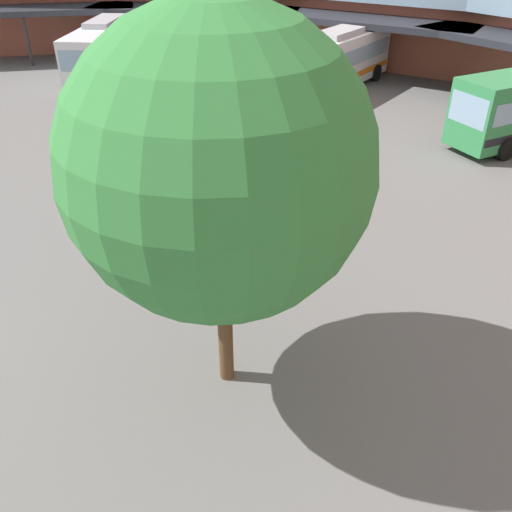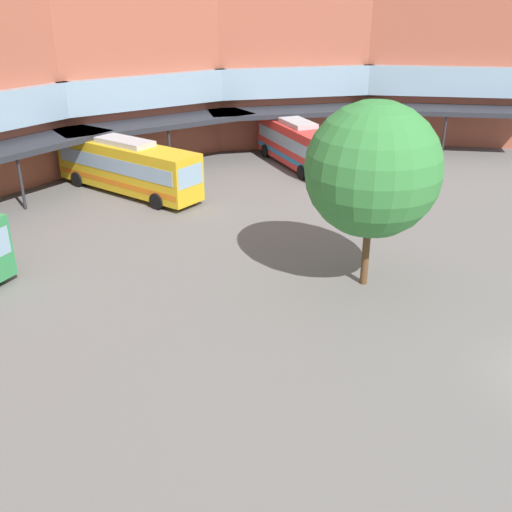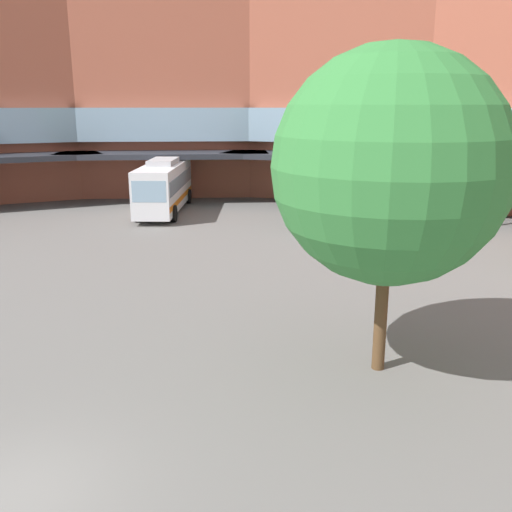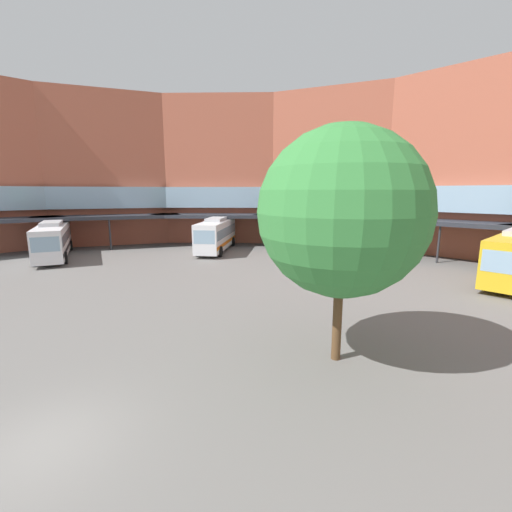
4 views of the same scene
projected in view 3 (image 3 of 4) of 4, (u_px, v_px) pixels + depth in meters
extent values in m
plane|color=slate|center=(12.00, 498.00, 10.93)|extent=(128.39, 128.39, 0.00)
cylinder|color=#2D2D33|center=(504.00, 196.00, 35.12)|extent=(0.20, 0.20, 3.66)
cube|color=#AD5942|center=(342.00, 81.00, 44.68)|extent=(16.75, 8.82, 18.31)
cube|color=#8CADC6|center=(339.00, 124.00, 44.99)|extent=(15.23, 8.76, 2.56)
cube|color=#282B33|center=(329.00, 157.00, 41.50)|extent=(16.38, 6.85, 0.40)
cylinder|color=#2D2D33|center=(324.00, 184.00, 40.51)|extent=(0.20, 0.20, 3.66)
cube|color=#AD5942|center=(166.00, 82.00, 46.28)|extent=(16.70, 13.48, 18.31)
cube|color=#8CADC6|center=(167.00, 123.00, 46.56)|extent=(15.47, 12.84, 2.56)
cube|color=#282B33|center=(163.00, 155.00, 42.90)|extent=(15.64, 11.78, 0.40)
cylinder|color=#2D2D33|center=(162.00, 182.00, 41.84)|extent=(0.20, 0.20, 3.66)
cube|color=#338C4C|center=(350.00, 189.00, 37.55)|extent=(2.51, 10.63, 3.16)
cube|color=#8CADC6|center=(350.00, 183.00, 37.45)|extent=(2.56, 9.99, 1.01)
cube|color=black|center=(350.00, 202.00, 37.78)|extent=(2.54, 10.42, 0.38)
cube|color=#8CADC6|center=(322.00, 194.00, 32.95)|extent=(2.19, 0.12, 1.39)
cube|color=#B2B2B7|center=(351.00, 162.00, 37.09)|extent=(1.75, 3.83, 0.36)
cylinder|color=black|center=(350.00, 221.00, 34.26)|extent=(0.30, 1.10, 1.10)
cylinder|color=black|center=(312.00, 217.00, 35.38)|extent=(0.30, 1.10, 1.10)
cylinder|color=black|center=(382.00, 203.00, 40.44)|extent=(0.30, 1.10, 1.10)
cylinder|color=black|center=(349.00, 200.00, 41.56)|extent=(0.30, 1.10, 1.10)
cube|color=white|center=(164.00, 186.00, 39.54)|extent=(6.80, 10.35, 3.02)
cube|color=#8CADC6|center=(164.00, 181.00, 39.45)|extent=(6.57, 9.82, 0.96)
cube|color=orange|center=(165.00, 198.00, 39.76)|extent=(6.73, 10.18, 0.36)
cube|color=#8CADC6|center=(149.00, 192.00, 34.49)|extent=(1.95, 1.06, 1.33)
cube|color=#B2B2B7|center=(163.00, 162.00, 39.10)|extent=(3.18, 4.09, 0.36)
cylinder|color=black|center=(174.00, 214.00, 36.46)|extent=(0.76, 1.12, 1.10)
cylinder|color=black|center=(137.00, 213.00, 36.50)|extent=(0.76, 1.12, 1.10)
cylinder|color=black|center=(189.00, 196.00, 43.26)|extent=(0.76, 1.12, 1.10)
cylinder|color=black|center=(157.00, 196.00, 43.31)|extent=(0.76, 1.12, 1.10)
cylinder|color=brown|center=(382.00, 302.00, 15.80)|extent=(0.36, 0.36, 4.08)
sphere|color=#38843D|center=(390.00, 167.00, 14.81)|extent=(6.32, 6.32, 6.32)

